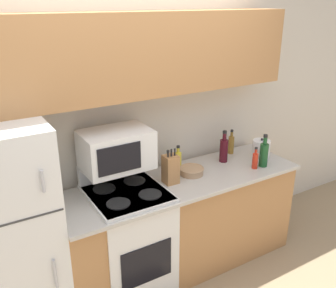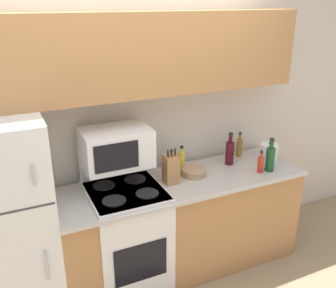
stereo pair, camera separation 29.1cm
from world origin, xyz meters
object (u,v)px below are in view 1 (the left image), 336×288
object	(u,v)px
microwave	(116,150)
bottle_vinegar	(231,144)
bottle_wine_green	(264,154)
bottle_hot_sauce	(255,160)
bottle_wine_red	(224,149)
bottle_cooking_spray	(178,160)
bowl	(192,171)
refrigerator	(9,236)
stove	(129,239)
knife_block	(171,169)
kettle	(261,150)
bottle_soy_sauce	(168,162)

from	to	relation	value
microwave	bottle_vinegar	distance (m)	1.27
bottle_wine_green	bottle_hot_sauce	size ratio (longest dim) A/B	1.50
bottle_hot_sauce	bottle_wine_red	size ratio (longest dim) A/B	0.67
bottle_cooking_spray	bowl	bearing A→B (deg)	-73.61
refrigerator	bottle_wine_green	bearing A→B (deg)	-5.15
stove	bottle_hot_sauce	distance (m)	1.29
knife_block	stove	bearing A→B (deg)	179.12
bottle_cooking_spray	knife_block	bearing A→B (deg)	-135.58
bowl	knife_block	bearing A→B (deg)	-170.14
stove	bottle_wine_red	size ratio (longest dim) A/B	3.56
stove	bottle_wine_red	world-z (taller)	bottle_wine_red
bottle_cooking_spray	kettle	size ratio (longest dim) A/B	1.07
bottle_wine_red	bottle_vinegar	distance (m)	0.22
knife_block	refrigerator	bearing A→B (deg)	178.20
microwave	bottle_cooking_spray	xyz separation A→B (m)	(0.61, 0.07, -0.25)
microwave	bottle_hot_sauce	bearing A→B (deg)	-12.77
knife_block	bottle_wine_red	size ratio (longest dim) A/B	0.99
bottle_vinegar	bottle_wine_red	bearing A→B (deg)	-148.01
stove	bottle_vinegar	bearing A→B (deg)	10.35
stove	microwave	bearing A→B (deg)	100.18
bottle_vinegar	kettle	bearing A→B (deg)	-58.03
bottle_cooking_spray	bottle_vinegar	distance (m)	0.64
knife_block	bottle_hot_sauce	distance (m)	0.80
bowl	bottle_wine_green	distance (m)	0.68
bottle_hot_sauce	bottle_soy_sauce	size ratio (longest dim) A/B	1.11
bowl	bottle_soy_sauce	distance (m)	0.23
microwave	knife_block	world-z (taller)	microwave
kettle	knife_block	bearing A→B (deg)	178.98
bottle_soy_sauce	kettle	size ratio (longest dim) A/B	0.88
bottle_cooking_spray	microwave	bearing A→B (deg)	-173.44
refrigerator	kettle	bearing A→B (deg)	-1.46
knife_block	bottle_cooking_spray	distance (m)	0.27
bottle_wine_red	kettle	bearing A→B (deg)	-20.91
microwave	stove	bearing A→B (deg)	-79.82
bottle_cooking_spray	bottle_wine_red	xyz separation A→B (m)	(0.45, -0.08, 0.03)
bottle_wine_green	stove	bearing A→B (deg)	172.88
bottle_hot_sauce	bottle_soy_sauce	distance (m)	0.77
refrigerator	stove	distance (m)	0.92
bottle_wine_green	kettle	distance (m)	0.17
bottle_hot_sauce	kettle	size ratio (longest dim) A/B	0.97
bottle_wine_green	bottle_vinegar	distance (m)	0.39
bottle_wine_red	bottle_hot_sauce	bearing A→B (deg)	-61.87
bottle_vinegar	stove	bearing A→B (deg)	-169.65
stove	microwave	size ratio (longest dim) A/B	2.04
knife_block	bottle_soy_sauce	distance (m)	0.26
bottle_wine_green	bottle_cooking_spray	world-z (taller)	bottle_wine_green
stove	bottle_cooking_spray	size ratio (longest dim) A/B	4.86
refrigerator	bottle_soy_sauce	distance (m)	1.39
microwave	refrigerator	bearing A→B (deg)	-174.56
stove	bowl	world-z (taller)	stove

